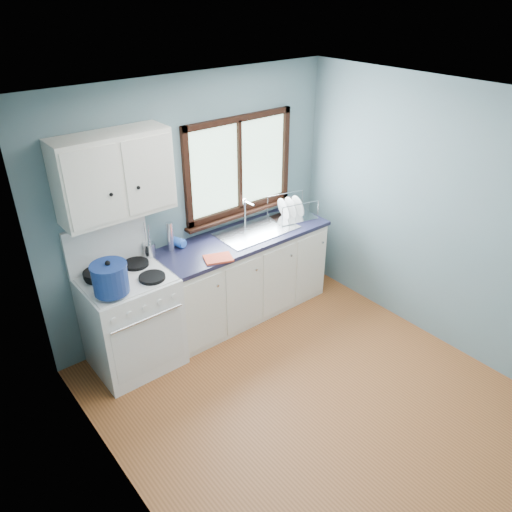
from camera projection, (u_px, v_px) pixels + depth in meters
floor at (317, 404)px, 4.30m from camera, size 3.20×3.60×0.02m
ceiling at (341, 107)px, 3.07m from camera, size 3.20×3.60×0.02m
wall_back at (194, 205)px, 4.92m from camera, size 3.20×0.02×2.50m
wall_left at (127, 376)px, 2.80m from camera, size 0.02×3.60×2.50m
wall_right at (450, 222)px, 4.57m from camera, size 0.02×3.60×2.50m
gas_range at (131, 319)px, 4.54m from camera, size 0.76×0.69×1.36m
base_cabinets at (243, 279)px, 5.30m from camera, size 1.85×0.60×0.88m
countertop at (243, 238)px, 5.06m from camera, size 1.89×0.64×0.04m
sink at (257, 236)px, 5.18m from camera, size 0.84×0.46×0.44m
window at (239, 173)px, 5.07m from camera, size 1.36×0.10×1.03m
upper_cabinets at (114, 176)px, 4.06m from camera, size 0.95×0.35×0.70m
skillet at (97, 274)px, 4.29m from camera, size 0.37×0.28×0.05m
stockpot at (110, 278)px, 4.02m from camera, size 0.37×0.37×0.29m
utensil_crock at (149, 250)px, 4.64m from camera, size 0.11×0.11×0.36m
thermos at (170, 237)px, 4.72m from camera, size 0.09×0.09×0.29m
soap_bottle at (183, 237)px, 4.75m from camera, size 0.12×0.12×0.25m
dish_towel at (218, 258)px, 4.63m from camera, size 0.31×0.26×0.02m
dish_rack at (292, 212)px, 5.41m from camera, size 0.53×0.44×0.24m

